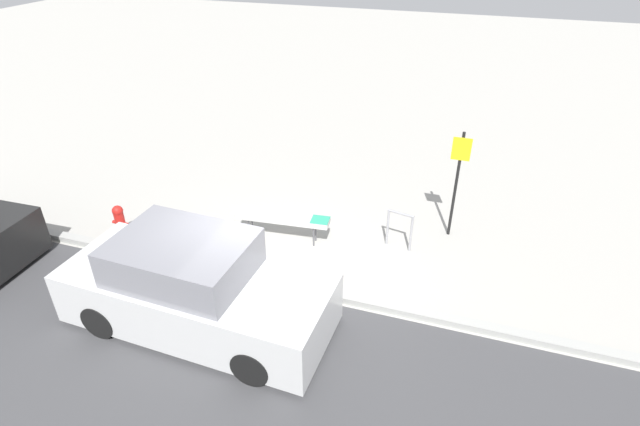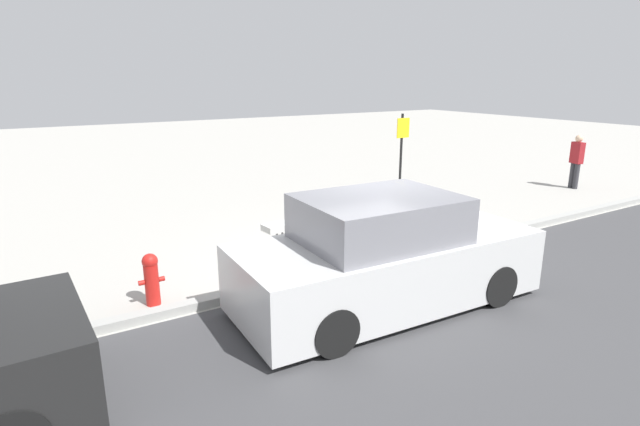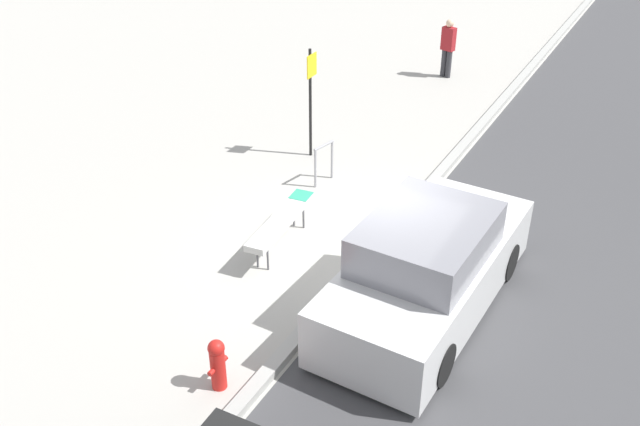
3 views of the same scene
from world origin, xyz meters
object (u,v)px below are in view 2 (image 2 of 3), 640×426
at_px(bike_rack, 391,200).
at_px(fire_hydrant, 151,278).
at_px(sign_post, 401,153).
at_px(parked_car_near, 386,258).
at_px(bench, 311,221).
at_px(pedestrian, 576,160).

distance_m(bike_rack, fire_hydrant, 5.71).
xyz_separation_m(bike_rack, sign_post, (0.93, 0.81, 0.88)).
bearing_deg(parked_car_near, bench, 83.98).
bearing_deg(sign_post, bike_rack, -139.00).
bearing_deg(bench, parked_car_near, -103.61).
xyz_separation_m(bike_rack, parked_car_near, (-2.72, -3.18, 0.20)).
bearing_deg(bench, sign_post, 15.83).
height_order(sign_post, parked_car_near, sign_post).
bearing_deg(parked_car_near, fire_hydrant, 150.61).
distance_m(bike_rack, parked_car_near, 4.19).
relative_size(sign_post, fire_hydrant, 3.01).
bearing_deg(pedestrian, bench, 106.95).
height_order(bench, fire_hydrant, fire_hydrant).
height_order(bike_rack, sign_post, sign_post).
xyz_separation_m(bench, fire_hydrant, (-3.19, -1.00, -0.10)).
xyz_separation_m(bike_rack, fire_hydrant, (-5.52, -1.46, -0.09)).
height_order(fire_hydrant, parked_car_near, parked_car_near).
bearing_deg(bike_rack, bench, -168.87).
bearing_deg(parked_car_near, sign_post, 49.71).
height_order(pedestrian, parked_car_near, parked_car_near).
height_order(bench, bike_rack, bike_rack).
height_order(bike_rack, fire_hydrant, bike_rack).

